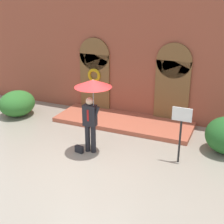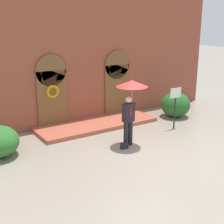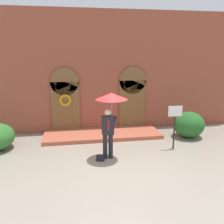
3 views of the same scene
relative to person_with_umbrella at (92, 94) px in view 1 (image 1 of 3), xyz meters
The scene contains 6 objects.
ground_plane 2.00m from the person_with_umbrella, 86.61° to the right, with size 80.00×80.00×0.00m, color gray.
building_facade 3.64m from the person_with_umbrella, 89.46° to the left, with size 14.00×2.30×5.60m.
person_with_umbrella is the anchor object (origin of this frame).
handbag 1.86m from the person_with_umbrella, 153.57° to the right, with size 0.28×0.12×0.22m, color black.
sign_post 2.72m from the person_with_umbrella, ahead, with size 0.56×0.06×1.72m.
shrub_left 4.73m from the person_with_umbrella, 159.43° to the left, with size 1.35×1.53×1.02m, color #2D6B28.
Camera 1 is at (3.96, -7.18, 4.74)m, focal length 50.00 mm.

